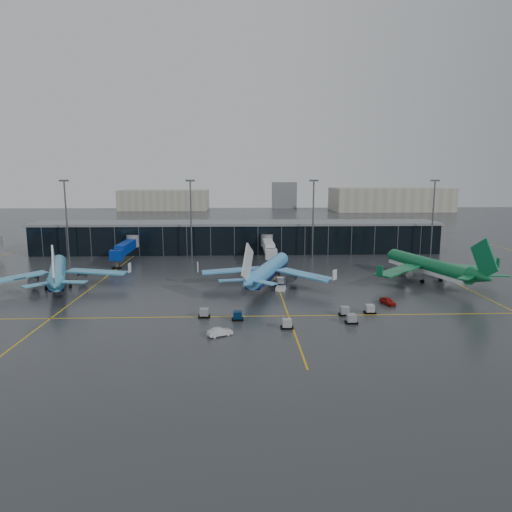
{
  "coord_description": "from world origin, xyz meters",
  "views": [
    {
      "loc": [
        0.63,
        -98.98,
        26.27
      ],
      "look_at": [
        5.0,
        18.0,
        6.0
      ],
      "focal_mm": 32.0,
      "sensor_mm": 36.0,
      "label": 1
    }
  ],
  "objects_px": {
    "airliner_arkefly": "(57,263)",
    "mobile_airstair": "(281,287)",
    "airliner_klm_near": "(269,260)",
    "airliner_aer_lingus": "(428,256)",
    "service_van_red": "(388,301)",
    "service_van_white": "(220,332)",
    "baggage_carts": "(300,316)"
  },
  "relations": [
    {
      "from": "airliner_aer_lingus",
      "to": "mobile_airstair",
      "type": "xyz_separation_m",
      "value": [
        -38.39,
        -8.45,
        -5.54
      ]
    },
    {
      "from": "airliner_aer_lingus",
      "to": "service_van_red",
      "type": "xyz_separation_m",
      "value": [
        -17.15,
        -21.67,
        -5.58
      ]
    },
    {
      "from": "airliner_arkefly",
      "to": "mobile_airstair",
      "type": "distance_m",
      "value": 54.14
    },
    {
      "from": "airliner_aer_lingus",
      "to": "baggage_carts",
      "type": "height_order",
      "value": "airliner_aer_lingus"
    },
    {
      "from": "baggage_carts",
      "to": "service_van_white",
      "type": "bearing_deg",
      "value": -149.91
    },
    {
      "from": "airliner_klm_near",
      "to": "airliner_aer_lingus",
      "type": "xyz_separation_m",
      "value": [
        40.93,
        3.02,
        0.21
      ]
    },
    {
      "from": "airliner_klm_near",
      "to": "airliner_aer_lingus",
      "type": "relative_size",
      "value": 0.97
    },
    {
      "from": "airliner_arkefly",
      "to": "airliner_aer_lingus",
      "type": "relative_size",
      "value": 0.95
    },
    {
      "from": "airliner_aer_lingus",
      "to": "service_van_red",
      "type": "distance_m",
      "value": 28.19
    },
    {
      "from": "airliner_klm_near",
      "to": "airliner_aer_lingus",
      "type": "distance_m",
      "value": 41.05
    },
    {
      "from": "service_van_red",
      "to": "service_van_white",
      "type": "distance_m",
      "value": 38.72
    },
    {
      "from": "airliner_arkefly",
      "to": "service_van_white",
      "type": "height_order",
      "value": "airliner_arkefly"
    },
    {
      "from": "mobile_airstair",
      "to": "service_van_white",
      "type": "distance_m",
      "value": 33.78
    },
    {
      "from": "airliner_klm_near",
      "to": "service_van_red",
      "type": "bearing_deg",
      "value": -20.11
    },
    {
      "from": "mobile_airstair",
      "to": "baggage_carts",
      "type": "bearing_deg",
      "value": -75.66
    },
    {
      "from": "airliner_klm_near",
      "to": "airliner_aer_lingus",
      "type": "bearing_deg",
      "value": 22.21
    },
    {
      "from": "airliner_klm_near",
      "to": "baggage_carts",
      "type": "distance_m",
      "value": 28.94
    },
    {
      "from": "airliner_arkefly",
      "to": "service_van_white",
      "type": "distance_m",
      "value": 54.61
    },
    {
      "from": "airliner_arkefly",
      "to": "mobile_airstair",
      "type": "xyz_separation_m",
      "value": [
        53.65,
        -5.01,
        -5.22
      ]
    },
    {
      "from": "airliner_arkefly",
      "to": "baggage_carts",
      "type": "distance_m",
      "value": 61.91
    },
    {
      "from": "airliner_klm_near",
      "to": "service_van_white",
      "type": "xyz_separation_m",
      "value": [
        -10.53,
        -36.58,
        -5.4
      ]
    },
    {
      "from": "airliner_aer_lingus",
      "to": "airliner_klm_near",
      "type": "bearing_deg",
      "value": 169.4
    },
    {
      "from": "baggage_carts",
      "to": "service_van_white",
      "type": "relative_size",
      "value": 8.03
    },
    {
      "from": "airliner_aer_lingus",
      "to": "mobile_airstair",
      "type": "relative_size",
      "value": 11.56
    },
    {
      "from": "airliner_klm_near",
      "to": "mobile_airstair",
      "type": "height_order",
      "value": "airliner_klm_near"
    },
    {
      "from": "baggage_carts",
      "to": "airliner_arkefly",
      "type": "bearing_deg",
      "value": 153.27
    },
    {
      "from": "airliner_aer_lingus",
      "to": "airliner_arkefly",
      "type": "bearing_deg",
      "value": 167.32
    },
    {
      "from": "airliner_arkefly",
      "to": "airliner_klm_near",
      "type": "height_order",
      "value": "airliner_klm_near"
    },
    {
      "from": "airliner_klm_near",
      "to": "mobile_airstair",
      "type": "relative_size",
      "value": 11.18
    },
    {
      "from": "airliner_klm_near",
      "to": "baggage_carts",
      "type": "height_order",
      "value": "airliner_klm_near"
    },
    {
      "from": "airliner_arkefly",
      "to": "service_van_white",
      "type": "bearing_deg",
      "value": -61.4
    },
    {
      "from": "airliner_arkefly",
      "to": "airliner_klm_near",
      "type": "relative_size",
      "value": 0.98
    }
  ]
}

